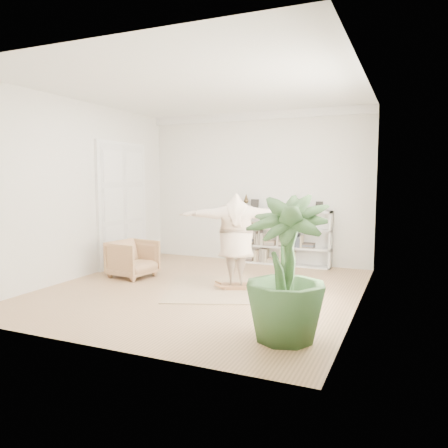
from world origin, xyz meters
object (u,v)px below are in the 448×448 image
bookshelf (284,238)px  rocker_board (236,286)px  person (236,237)px  houseplant (286,269)px  armchair (133,259)px

bookshelf → rocker_board: size_ratio=3.54×
person → houseplant: size_ratio=1.12×
armchair → person: (2.33, -0.10, 0.59)m
rocker_board → houseplant: size_ratio=0.34×
bookshelf → houseplant: houseplant is taller
armchair → houseplant: 4.45m
bookshelf → houseplant: size_ratio=1.20×
bookshelf → rocker_board: 2.66m
rocker_board → person: (0.00, 0.00, 0.90)m
rocker_board → person: size_ratio=0.30×
rocker_board → houseplant: houseplant is taller
bookshelf → person: (-0.18, -2.59, 0.33)m
armchair → rocker_board: (2.33, -0.10, -0.31)m
bookshelf → houseplant: (1.33, -4.68, 0.28)m
person → rocker_board: bearing=-7.3°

